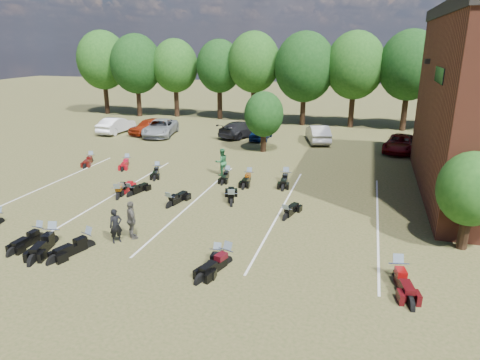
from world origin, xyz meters
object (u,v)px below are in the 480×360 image
at_px(person_green, 222,162).
at_px(motorcycle_14, 91,162).
at_px(motorcycle_0, 0,224).
at_px(car_0, 149,126).
at_px(person_black, 116,226).
at_px(motorcycle_3, 88,247).
at_px(motorcycle_7, 123,195).
at_px(car_4, 261,132).
at_px(person_grey, 132,220).

bearing_deg(person_green, motorcycle_14, -44.62).
height_order(person_green, motorcycle_0, person_green).
xyz_separation_m(car_0, motorcycle_0, (3.33, -21.95, -0.77)).
bearing_deg(person_green, motorcycle_0, 10.74).
xyz_separation_m(person_black, motorcycle_3, (-0.94, -0.83, -0.80)).
relative_size(person_black, motorcycle_0, 0.73).
xyz_separation_m(motorcycle_7, motorcycle_14, (-6.22, 5.81, 0.00)).
distance_m(motorcycle_7, motorcycle_14, 8.51).
height_order(car_4, person_black, person_black).
xyz_separation_m(car_4, motorcycle_7, (-4.11, -17.38, -0.70)).
relative_size(car_4, person_black, 2.59).
bearing_deg(motorcycle_0, car_0, 89.82).
height_order(motorcycle_0, motorcycle_14, motorcycle_0).
bearing_deg(car_0, motorcycle_3, -49.92).
height_order(car_0, motorcycle_7, car_0).
bearing_deg(motorcycle_0, person_green, 45.14).
xyz_separation_m(person_green, motorcycle_7, (-4.29, -5.55, -0.93)).
height_order(person_green, motorcycle_7, person_green).
bearing_deg(motorcycle_3, person_green, 97.79).
distance_m(person_black, motorcycle_3, 1.48).
relative_size(person_black, motorcycle_3, 0.68).
bearing_deg(person_green, motorcycle_3, 36.56).
bearing_deg(motorcycle_0, person_black, -9.83).
bearing_deg(car_4, motorcycle_7, -105.47).
height_order(person_green, motorcycle_14, person_green).
bearing_deg(motorcycle_14, motorcycle_7, -61.38).
height_order(person_grey, motorcycle_3, person_grey).
bearing_deg(motorcycle_7, person_grey, 114.67).
bearing_deg(person_green, car_0, -87.36).
relative_size(car_0, person_black, 2.82).
distance_m(person_black, motorcycle_0, 6.82).
distance_m(person_green, motorcycle_14, 10.56).
bearing_deg(motorcycle_14, person_grey, -66.17).
xyz_separation_m(person_black, person_grey, (0.48, 0.55, 0.11)).
height_order(person_black, motorcycle_14, person_black).
xyz_separation_m(person_green, motorcycle_0, (-7.98, -10.97, -0.93)).
distance_m(car_4, motorcycle_7, 17.87).
height_order(person_green, person_grey, person_green).
height_order(car_4, motorcycle_7, car_4).
relative_size(person_grey, motorcycle_3, 0.77).
bearing_deg(person_black, motorcycle_14, 80.75).
bearing_deg(motorcycle_14, motorcycle_0, -95.67).
xyz_separation_m(person_green, person_grey, (-0.73, -10.53, -0.02)).
relative_size(car_0, motorcycle_3, 1.90).
bearing_deg(car_4, person_green, -91.29).
xyz_separation_m(person_black, person_green, (1.21, 11.09, 0.13)).
distance_m(car_0, person_black, 24.27).
bearing_deg(car_0, person_grey, -45.54).
bearing_deg(person_black, car_0, 66.00).
bearing_deg(person_grey, motorcycle_14, -2.92).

